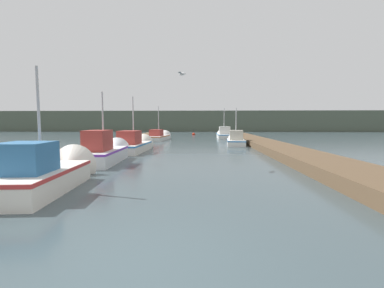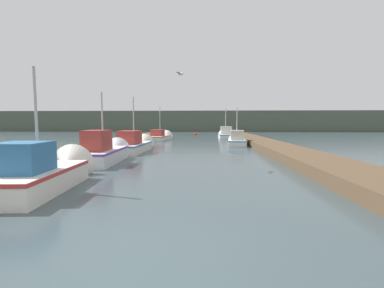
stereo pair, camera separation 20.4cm
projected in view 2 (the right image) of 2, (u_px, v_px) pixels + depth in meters
ground_plane at (118, 271)px, 3.51m from camera, size 200.00×200.00×0.00m
dock_left at (109, 146)px, 19.71m from camera, size 2.45×40.00×0.48m
dock_right at (272, 146)px, 19.10m from camera, size 2.45×40.00×0.48m
distant_shore_ridge at (200, 121)px, 63.10m from camera, size 120.00×16.00×4.54m
fishing_boat_0 at (44, 172)px, 8.02m from camera, size 2.09×4.60×4.17m
fishing_boat_1 at (104, 152)px, 13.26m from camera, size 1.88×4.93×4.00m
fishing_boat_2 at (135, 144)px, 18.24m from camera, size 1.79×5.65×4.31m
fishing_boat_3 at (237, 140)px, 23.30m from camera, size 1.86×4.76×3.77m
fishing_boat_4 at (161, 136)px, 29.84m from camera, size 2.19×6.00×4.38m
fishing_boat_5 at (225, 134)px, 33.20m from camera, size 1.73×5.10×4.37m
mooring_piling_0 at (50, 158)px, 10.64m from camera, size 0.32×0.32×1.06m
mooring_piling_1 at (43, 160)px, 9.85m from camera, size 0.35×0.35×1.16m
channel_buoy at (195, 134)px, 41.06m from camera, size 0.46×0.46×0.96m
seagull_lead at (181, 74)px, 11.24m from camera, size 0.35×0.54×0.12m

